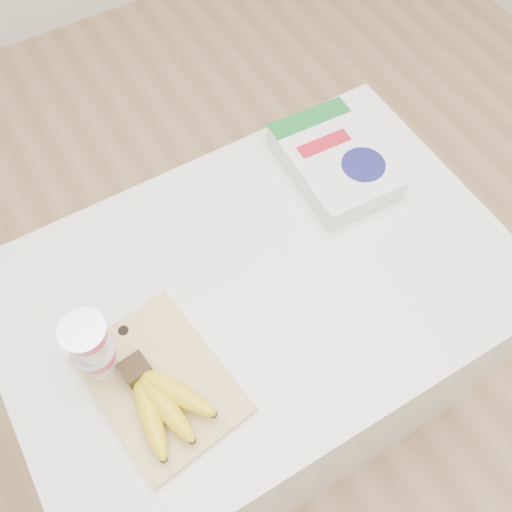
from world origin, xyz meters
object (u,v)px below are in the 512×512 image
at_px(table, 258,351).
at_px(cutting_board, 160,382).
at_px(bananas, 160,401).
at_px(cereal_box, 334,162).
at_px(yogurt_stack, 93,349).

height_order(table, cutting_board, cutting_board).
relative_size(bananas, cereal_box, 0.68).
height_order(table, yogurt_stack, yogurt_stack).
height_order(cutting_board, cereal_box, cereal_box).
bearing_deg(bananas, yogurt_stack, 117.56).
distance_m(yogurt_stack, cereal_box, 0.65).
xyz_separation_m(cutting_board, cereal_box, (0.55, 0.25, 0.02)).
height_order(bananas, yogurt_stack, yogurt_stack).
relative_size(yogurt_stack, cereal_box, 0.63).
height_order(bananas, cereal_box, bananas).
xyz_separation_m(table, cutting_board, (-0.26, -0.09, 0.40)).
bearing_deg(yogurt_stack, cereal_box, 15.88).
height_order(cutting_board, bananas, bananas).
relative_size(table, cutting_board, 3.51).
bearing_deg(bananas, cereal_box, 27.22).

